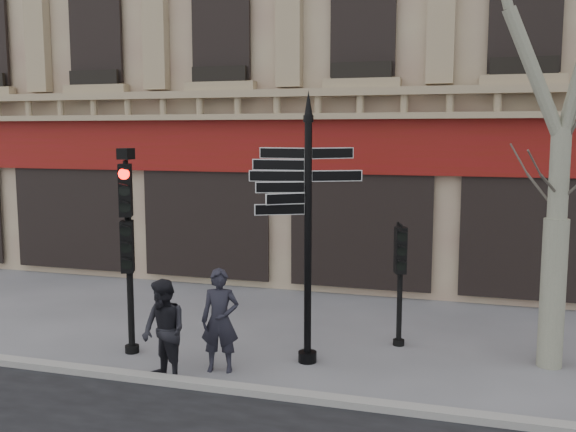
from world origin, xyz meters
name	(u,v)px	position (x,y,z in m)	size (l,w,h in m)	color
ground	(308,366)	(0.00, 0.00, 0.00)	(80.00, 80.00, 0.00)	#5D5D62
kerb	(284,395)	(0.00, -1.40, 0.06)	(80.00, 0.25, 0.12)	gray
fingerpost	(308,183)	(-0.05, 0.18, 3.10)	(2.39, 2.39, 4.61)	black
traffic_signal_main	(128,225)	(-3.20, -0.25, 2.31)	(0.48, 0.42, 3.66)	black
traffic_signal_secondary	(400,263)	(1.35, 1.51, 1.55)	(0.44, 0.37, 2.23)	black
pedestrian_a	(220,320)	(-1.33, -0.63, 0.86)	(0.63, 0.41, 1.72)	black
pedestrian_b	(164,331)	(-2.00, -1.30, 0.82)	(0.80, 0.62, 1.64)	black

